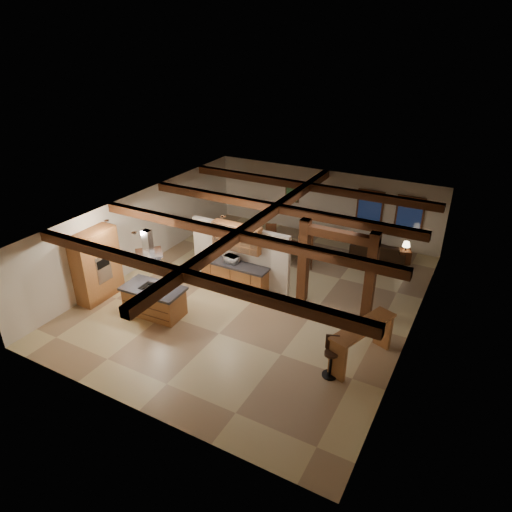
{
  "coord_description": "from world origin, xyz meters",
  "views": [
    {
      "loc": [
        6.34,
        -11.77,
        8.18
      ],
      "look_at": [
        -0.36,
        0.5,
        1.21
      ],
      "focal_mm": 32.0,
      "sensor_mm": 36.0,
      "label": 1
    }
  ],
  "objects": [
    {
      "name": "sofa",
      "position": [
        2.8,
        4.97,
        0.32
      ],
      "size": [
        2.22,
        0.93,
        0.64
      ],
      "primitive_type": "imported",
      "rotation": [
        0.0,
        0.0,
        3.17
      ],
      "color": "black",
      "rests_on": "ground"
    },
    {
      "name": "ceiling_beams",
      "position": [
        0.0,
        0.0,
        2.76
      ],
      "size": [
        10.0,
        12.0,
        0.28
      ],
      "color": "#402310",
      "rests_on": "room_walls"
    },
    {
      "name": "microwave",
      "position": [
        -1.11,
        0.11,
        1.07
      ],
      "size": [
        0.52,
        0.39,
        0.27
      ],
      "primitive_type": "imported",
      "rotation": [
        0.0,
        0.0,
        3.0
      ],
      "color": "silver",
      "rests_on": "back_counter"
    },
    {
      "name": "bar_stool_a",
      "position": [
        3.55,
        -2.61,
        0.6
      ],
      "size": [
        0.44,
        0.45,
        1.18
      ],
      "color": "black",
      "rests_on": "ground"
    },
    {
      "name": "range_hood",
      "position": [
        -2.37,
        -2.54,
        1.78
      ],
      "size": [
        1.1,
        1.1,
        1.4
      ],
      "color": "silver",
      "rests_on": "room_walls"
    },
    {
      "name": "room_walls",
      "position": [
        0.0,
        0.0,
        1.78
      ],
      "size": [
        12.0,
        12.0,
        12.0
      ],
      "color": "beige",
      "rests_on": "ground"
    },
    {
      "name": "side_table",
      "position": [
        3.82,
        4.88,
        0.27
      ],
      "size": [
        0.57,
        0.57,
        0.55
      ],
      "primitive_type": "cube",
      "rotation": [
        0.0,
        0.0,
        0.36
      ],
      "color": "#402310",
      "rests_on": "ground"
    },
    {
      "name": "partition_wall",
      "position": [
        -1.0,
        0.5,
        1.1
      ],
      "size": [
        3.8,
        0.18,
        2.2
      ],
      "primitive_type": "cube",
      "color": "beige",
      "rests_on": "ground"
    },
    {
      "name": "table_lamp",
      "position": [
        3.82,
        4.88,
        0.79
      ],
      "size": [
        0.3,
        0.3,
        0.35
      ],
      "color": "black",
      "rests_on": "side_table"
    },
    {
      "name": "recessed_cans",
      "position": [
        -2.53,
        -1.93,
        2.87
      ],
      "size": [
        3.16,
        2.46,
        0.03
      ],
      "color": "silver",
      "rests_on": "room_walls"
    },
    {
      "name": "bar_stool_b",
      "position": [
        3.54,
        -2.59,
        0.56
      ],
      "size": [
        0.4,
        0.41,
        1.11
      ],
      "color": "black",
      "rests_on": "ground"
    },
    {
      "name": "dining_chairs",
      "position": [
        -0.32,
        3.09,
        0.63
      ],
      "size": [
        2.48,
        2.48,
        1.24
      ],
      "color": "#402310",
      "rests_on": "ground"
    },
    {
      "name": "ground",
      "position": [
        0.0,
        0.0,
        0.0
      ],
      "size": [
        12.0,
        12.0,
        0.0
      ],
      "primitive_type": "plane",
      "color": "#C6B584",
      "rests_on": "ground"
    },
    {
      "name": "timber_posts",
      "position": [
        2.5,
        0.5,
        1.76
      ],
      "size": [
        2.5,
        0.3,
        2.9
      ],
      "color": "#402310",
      "rests_on": "ground"
    },
    {
      "name": "dining_table",
      "position": [
        -0.32,
        3.09,
        0.29
      ],
      "size": [
        1.8,
        1.22,
        0.58
      ],
      "primitive_type": "imported",
      "rotation": [
        0.0,
        0.0,
        -0.19
      ],
      "color": "#3E1A0F",
      "rests_on": "ground"
    },
    {
      "name": "framed_art",
      "position": [
        -1.5,
        5.94,
        1.7
      ],
      "size": [
        0.65,
        0.05,
        0.85
      ],
      "color": "#402310",
      "rests_on": "room_walls"
    },
    {
      "name": "back_counter",
      "position": [
        -1.0,
        0.11,
        0.48
      ],
      "size": [
        2.5,
        0.66,
        0.94
      ],
      "color": "#9F5D33",
      "rests_on": "ground"
    },
    {
      "name": "back_windows",
      "position": [
        2.8,
        5.93,
        1.5
      ],
      "size": [
        2.7,
        0.07,
        1.7
      ],
      "color": "#402310",
      "rests_on": "room_walls"
    },
    {
      "name": "upper_display_cabinet",
      "position": [
        -1.0,
        0.31,
        1.85
      ],
      "size": [
        1.8,
        0.36,
        0.95
      ],
      "color": "#9F5D33",
      "rests_on": "partition_wall"
    },
    {
      "name": "pantry_cabinet",
      "position": [
        -4.67,
        -2.6,
        1.2
      ],
      "size": [
        0.67,
        1.6,
        2.4
      ],
      "color": "#9F5D33",
      "rests_on": "ground"
    },
    {
      "name": "kitchen_island",
      "position": [
        -2.37,
        -2.54,
        0.49
      ],
      "size": [
        2.01,
        1.14,
        0.97
      ],
      "color": "#9F5D33",
      "rests_on": "ground"
    },
    {
      "name": "bar_counter",
      "position": [
        4.08,
        -1.68,
        0.79
      ],
      "size": [
        1.29,
        2.28,
        1.17
      ],
      "color": "#9F5D33",
      "rests_on": "ground"
    }
  ]
}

